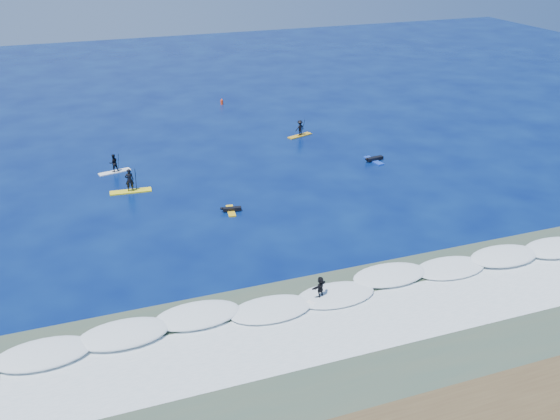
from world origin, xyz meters
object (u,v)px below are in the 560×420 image
object	(u,v)px
sup_paddler_center	(114,165)
sup_paddler_right	(300,129)
sup_paddler_left	(130,184)
wave_surfer	(320,288)
prone_paddler_near	(231,210)
prone_paddler_far	(374,159)
marker_buoy	(222,102)

from	to	relation	value
sup_paddler_center	sup_paddler_right	size ratio (longest dim) A/B	1.01
sup_paddler_left	sup_paddler_right	xyz separation A→B (m)	(17.94, 8.33, 0.03)
wave_surfer	sup_paddler_right	bearing A→B (deg)	40.79
sup_paddler_left	prone_paddler_near	distance (m)	9.09
prone_paddler_near	prone_paddler_far	world-z (taller)	prone_paddler_far
wave_surfer	sup_paddler_center	bearing A→B (deg)	80.17
sup_paddler_center	wave_surfer	world-z (taller)	sup_paddler_center
prone_paddler_near	marker_buoy	size ratio (longest dim) A/B	2.68
sup_paddler_center	sup_paddler_left	bearing A→B (deg)	-93.92
sup_paddler_center	marker_buoy	bearing A→B (deg)	38.31
wave_surfer	marker_buoy	size ratio (longest dim) A/B	2.49
sup_paddler_left	marker_buoy	bearing A→B (deg)	63.15
sup_paddler_left	sup_paddler_center	size ratio (longest dim) A/B	1.18
wave_surfer	marker_buoy	distance (m)	42.28
prone_paddler_near	wave_surfer	xyz separation A→B (m)	(1.47, -13.22, 0.64)
wave_surfer	marker_buoy	world-z (taller)	wave_surfer
sup_paddler_center	sup_paddler_right	distance (m)	18.99
sup_paddler_left	prone_paddler_near	size ratio (longest dim) A/B	1.62
sup_paddler_center	marker_buoy	distance (m)	22.80
sup_paddler_right	marker_buoy	bearing A→B (deg)	87.42
sup_paddler_center	prone_paddler_far	xyz separation A→B (m)	(22.28, -5.25, -0.55)
sup_paddler_center	wave_surfer	xyz separation A→B (m)	(8.70, -24.25, 0.07)
prone_paddler_near	prone_paddler_far	distance (m)	16.13
marker_buoy	sup_paddler_center	bearing A→B (deg)	-129.27
sup_paddler_right	marker_buoy	world-z (taller)	sup_paddler_right
sup_paddler_right	prone_paddler_near	xyz separation A→B (m)	(-11.42, -14.64, -0.60)
prone_paddler_far	marker_buoy	distance (m)	24.21
marker_buoy	sup_paddler_left	bearing A→B (deg)	-121.54
prone_paddler_near	marker_buoy	bearing A→B (deg)	-5.36
prone_paddler_near	wave_surfer	distance (m)	13.32
sup_paddler_right	prone_paddler_far	xyz separation A→B (m)	(3.64, -8.87, -0.57)
marker_buoy	prone_paddler_near	bearing A→B (deg)	-104.11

